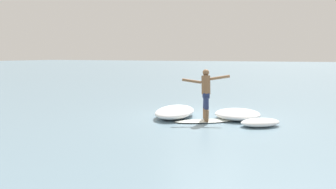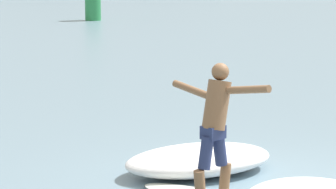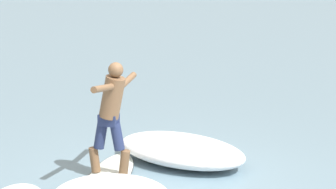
{
  "view_description": "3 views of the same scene",
  "coord_description": "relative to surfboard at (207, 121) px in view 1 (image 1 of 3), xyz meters",
  "views": [
    {
      "loc": [
        -10.63,
        -3.3,
        2.13
      ],
      "look_at": [
        -0.48,
        1.14,
        0.79
      ],
      "focal_mm": 35.0,
      "sensor_mm": 36.0,
      "label": 1
    },
    {
      "loc": [
        -4.5,
        -8.78,
        2.93
      ],
      "look_at": [
        -0.62,
        1.52,
        1.01
      ],
      "focal_mm": 85.0,
      "sensor_mm": 36.0,
      "label": 2
    },
    {
      "loc": [
        6.97,
        -7.8,
        3.81
      ],
      "look_at": [
        -1.05,
        1.35,
        0.87
      ],
      "focal_mm": 85.0,
      "sensor_mm": 36.0,
      "label": 3
    }
  ],
  "objects": [
    {
      "name": "wave_foam_at_tail",
      "position": [
        -0.01,
        -1.66,
        0.09
      ],
      "size": [
        1.35,
        1.41,
        0.24
      ],
      "color": "white",
      "rests_on": "ground"
    },
    {
      "name": "wave_foam_beside",
      "position": [
        0.84,
        -0.8,
        0.14
      ],
      "size": [
        1.69,
        1.65,
        0.34
      ],
      "color": "white",
      "rests_on": "ground"
    },
    {
      "name": "wave_foam_at_nose",
      "position": [
        0.3,
        1.23,
        0.16
      ],
      "size": [
        2.22,
        1.4,
        0.38
      ],
      "color": "white",
      "rests_on": "ground"
    },
    {
      "name": "surfboard",
      "position": [
        0.0,
        0.0,
        0.0
      ],
      "size": [
        1.62,
        2.1,
        0.2
      ],
      "color": "white",
      "rests_on": "ground"
    },
    {
      "name": "surfer",
      "position": [
        0.02,
        0.05,
        0.97
      ],
      "size": [
        0.76,
        1.43,
        1.62
      ],
      "color": "brown",
      "rests_on": "surfboard"
    },
    {
      "name": "ground_plane",
      "position": [
        0.7,
        0.31,
        -0.03
      ],
      "size": [
        200.0,
        200.0,
        0.0
      ],
      "primitive_type": "plane",
      "color": "#6C8B9D"
    }
  ]
}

